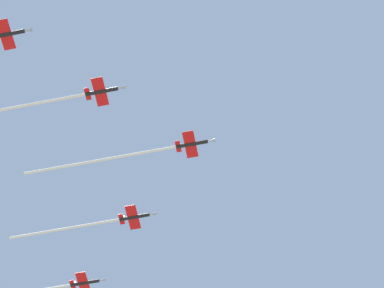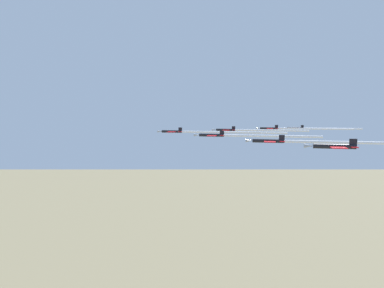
% 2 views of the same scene
% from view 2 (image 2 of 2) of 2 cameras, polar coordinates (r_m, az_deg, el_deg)
% --- Properties ---
extents(jet_lead, '(37.34, 42.41, 2.37)m').
position_cam_2_polar(jet_lead, '(142.13, 2.47, 2.09)').
color(jet_lead, black).
extents(jet_port_inner, '(30.35, 34.44, 2.37)m').
position_cam_2_polar(jet_port_inner, '(120.21, 8.48, 1.44)').
color(jet_port_inner, black).
extents(jet_starboard_inner, '(30.35, 34.43, 2.37)m').
position_cam_2_polar(jet_starboard_inner, '(159.80, 9.66, 2.38)').
color(jet_starboard_inner, black).
extents(jet_port_outer, '(27.81, 31.54, 2.37)m').
position_cam_2_polar(jet_port_outer, '(100.40, 18.28, 0.41)').
color(jet_port_outer, black).
extents(jet_starboard_outer, '(32.14, 36.48, 2.37)m').
position_cam_2_polar(jet_starboard_outer, '(179.73, 16.93, 2.57)').
color(jet_starboard_outer, black).
extents(jet_center_rear, '(9.14, 9.92, 2.37)m').
position_cam_2_polar(jet_center_rear, '(81.37, 23.14, -0.37)').
color(jet_center_rear, black).
extents(jet_port_trail, '(28.51, 32.34, 2.37)m').
position_cam_2_polar(jet_port_trail, '(200.70, 20.10, 2.55)').
color(jet_port_trail, black).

